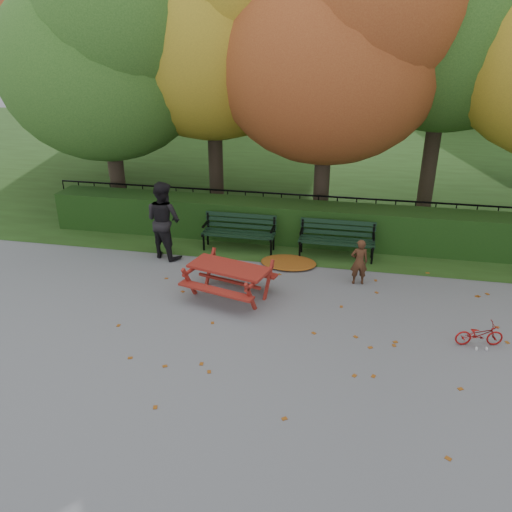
% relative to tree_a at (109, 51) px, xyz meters
% --- Properties ---
extents(ground, '(90.00, 90.00, 0.00)m').
position_rel_tree_a_xyz_m(ground, '(5.19, -5.58, -4.52)').
color(ground, slate).
rests_on(ground, ground).
extents(grass_strip, '(90.00, 90.00, 0.00)m').
position_rel_tree_a_xyz_m(grass_strip, '(5.19, 8.42, -4.52)').
color(grass_strip, '#213A13').
rests_on(grass_strip, ground).
extents(building_right, '(9.00, 6.00, 12.00)m').
position_rel_tree_a_xyz_m(building_right, '(13.19, 22.42, 1.48)').
color(building_right, '#B2A48D').
rests_on(building_right, ground).
extents(hedge, '(13.00, 0.90, 1.00)m').
position_rel_tree_a_xyz_m(hedge, '(5.19, -1.08, -4.02)').
color(hedge, black).
rests_on(hedge, ground).
extents(iron_fence, '(14.00, 0.04, 1.02)m').
position_rel_tree_a_xyz_m(iron_fence, '(5.19, -0.28, -3.98)').
color(iron_fence, black).
rests_on(iron_fence, ground).
extents(tree_a, '(5.88, 5.60, 7.48)m').
position_rel_tree_a_xyz_m(tree_a, '(0.00, 0.00, 0.00)').
color(tree_a, black).
rests_on(tree_a, ground).
extents(tree_b, '(6.72, 6.40, 8.79)m').
position_rel_tree_a_xyz_m(tree_b, '(2.74, 1.17, 0.88)').
color(tree_b, black).
rests_on(tree_b, ground).
extents(tree_c, '(6.30, 6.00, 8.00)m').
position_rel_tree_a_xyz_m(tree_c, '(6.02, 0.38, 0.30)').
color(tree_c, black).
rests_on(tree_c, ground).
extents(tree_f, '(6.93, 6.60, 9.19)m').
position_rel_tree_a_xyz_m(tree_f, '(-1.94, 3.66, 1.17)').
color(tree_f, black).
rests_on(tree_f, ground).
extents(bench_left, '(1.80, 0.57, 0.88)m').
position_rel_tree_a_xyz_m(bench_left, '(3.89, -1.88, -4.00)').
color(bench_left, black).
rests_on(bench_left, ground).
extents(bench_right, '(1.80, 0.57, 0.88)m').
position_rel_tree_a_xyz_m(bench_right, '(6.29, -1.88, -4.00)').
color(bench_right, black).
rests_on(bench_right, ground).
extents(picnic_table, '(1.90, 1.68, 0.78)m').
position_rel_tree_a_xyz_m(picnic_table, '(4.25, -4.34, -3.98)').
color(picnic_table, maroon).
rests_on(picnic_table, ground).
extents(leaf_pile, '(1.38, 1.01, 0.09)m').
position_rel_tree_a_xyz_m(leaf_pile, '(5.23, -2.56, -4.47)').
color(leaf_pile, '#65280E').
rests_on(leaf_pile, ground).
extents(leaf_scatter, '(9.00, 5.70, 0.01)m').
position_rel_tree_a_xyz_m(leaf_scatter, '(5.19, -5.28, -4.51)').
color(leaf_scatter, '#65280E').
rests_on(leaf_scatter, ground).
extents(child, '(0.41, 0.31, 1.02)m').
position_rel_tree_a_xyz_m(child, '(6.83, -3.21, -4.01)').
color(child, '#442515').
rests_on(child, ground).
extents(adult, '(1.11, 1.01, 1.87)m').
position_rel_tree_a_xyz_m(adult, '(2.24, -2.68, -3.59)').
color(adult, black).
rests_on(adult, ground).
extents(bicycle, '(0.86, 0.44, 0.43)m').
position_rel_tree_a_xyz_m(bicycle, '(8.93, -5.17, -4.30)').
color(bicycle, maroon).
rests_on(bicycle, ground).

